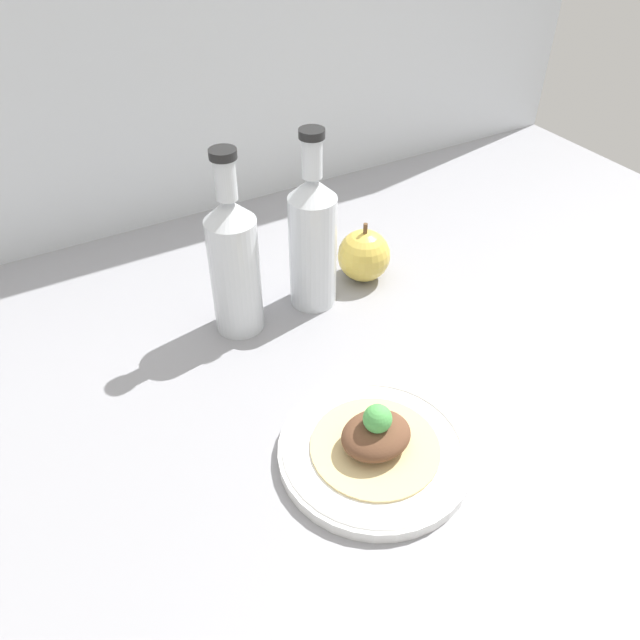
{
  "coord_description": "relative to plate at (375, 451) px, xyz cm",
  "views": [
    {
      "loc": [
        -35.46,
        -56.36,
        63.01
      ],
      "look_at": [
        -3.67,
        -0.57,
        10.26
      ],
      "focal_mm": 35.0,
      "sensor_mm": 36.0,
      "label": 1
    }
  ],
  "objects": [
    {
      "name": "ground_plane",
      "position": [
        4.93,
        16.57,
        -3.04
      ],
      "size": [
        180.0,
        110.0,
        4.0
      ],
      "primitive_type": "cube",
      "color": "gray"
    },
    {
      "name": "cider_bottle_right",
      "position": [
        9.07,
        32.0,
        10.85
      ],
      "size": [
        7.48,
        7.48,
        29.3
      ],
      "color": "silver",
      "rests_on": "ground_plane"
    },
    {
      "name": "cider_bottle_left",
      "position": [
        -4.05,
        32.0,
        10.85
      ],
      "size": [
        7.48,
        7.48,
        29.3
      ],
      "color": "silver",
      "rests_on": "ground_plane"
    },
    {
      "name": "plate",
      "position": [
        0.0,
        0.0,
        0.0
      ],
      "size": [
        24.24,
        24.24,
        1.96
      ],
      "color": "white",
      "rests_on": "ground_plane"
    },
    {
      "name": "apple",
      "position": [
        19.74,
        33.4,
        3.43
      ],
      "size": [
        8.94,
        8.94,
        10.65
      ],
      "color": "gold",
      "rests_on": "ground_plane"
    },
    {
      "name": "plated_food",
      "position": [
        -0.0,
        0.0,
        2.73
      ],
      "size": [
        16.18,
        16.18,
        7.16
      ],
      "color": "#D6BC7F",
      "rests_on": "plate"
    }
  ]
}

